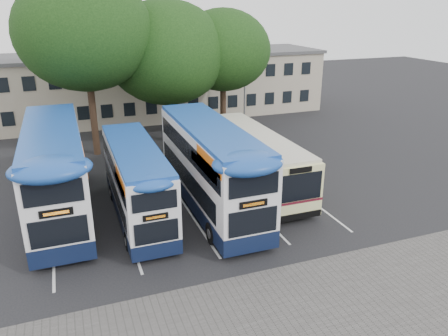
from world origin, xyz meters
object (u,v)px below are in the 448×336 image
at_px(tree_right, 223,50).
at_px(tree_mid, 166,53).
at_px(bus_dd_right, 211,163).
at_px(lamp_post, 245,70).
at_px(tree_left, 84,32).
at_px(bus_single, 253,156).
at_px(bus_dd_left, 56,168).
at_px(bus_dd_mid, 136,179).

bearing_deg(tree_right, tree_mid, -178.28).
height_order(tree_right, bus_dd_right, tree_right).
distance_m(lamp_post, bus_dd_right, 17.63).
height_order(tree_left, tree_mid, tree_left).
bearing_deg(bus_dd_right, tree_left, 113.68).
bearing_deg(tree_left, bus_single, -47.99).
bearing_deg(bus_dd_left, bus_dd_right, -14.36).
bearing_deg(bus_single, tree_left, 132.01).
xyz_separation_m(tree_right, bus_dd_right, (-5.57, -13.15, -4.52)).
height_order(lamp_post, bus_dd_left, lamp_post).
bearing_deg(bus_dd_left, bus_single, 0.62).
distance_m(tree_right, bus_dd_left, 18.00).
height_order(tree_mid, bus_dd_right, tree_mid).
bearing_deg(bus_single, tree_mid, 103.59).
bearing_deg(bus_single, lamp_post, 69.30).
bearing_deg(tree_left, tree_right, 7.83).
height_order(lamp_post, tree_left, tree_left).
bearing_deg(lamp_post, bus_dd_right, -118.92).
bearing_deg(bus_dd_left, tree_left, 74.24).
xyz_separation_m(tree_left, bus_dd_right, (5.12, -11.68, -6.22)).
xyz_separation_m(tree_mid, bus_dd_left, (-8.70, -11.00, -4.44)).
distance_m(tree_mid, bus_dd_mid, 14.55).
bearing_deg(bus_dd_mid, tree_mid, 69.31).
bearing_deg(tree_right, bus_dd_right, -112.95).
relative_size(bus_dd_left, bus_dd_right, 1.02).
bearing_deg(lamp_post, tree_left, -165.14).
relative_size(tree_mid, bus_single, 0.99).
relative_size(tree_left, bus_single, 1.14).
height_order(tree_left, bus_single, tree_left).
distance_m(bus_dd_left, bus_single, 11.35).
height_order(lamp_post, tree_mid, tree_mid).
bearing_deg(bus_single, tree_right, 79.25).
bearing_deg(bus_dd_right, tree_right, 67.05).
bearing_deg(lamp_post, tree_right, -143.45).
bearing_deg(lamp_post, tree_mid, -163.34).
distance_m(tree_left, bus_dd_right, 14.19).
relative_size(tree_left, bus_dd_mid, 1.35).
xyz_separation_m(tree_left, bus_single, (8.60, -9.55, -6.93)).
relative_size(bus_dd_mid, bus_dd_right, 0.84).
height_order(bus_dd_right, bus_single, bus_dd_right).
distance_m(bus_dd_right, bus_single, 4.14).
xyz_separation_m(lamp_post, bus_single, (-4.97, -13.15, -3.19)).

